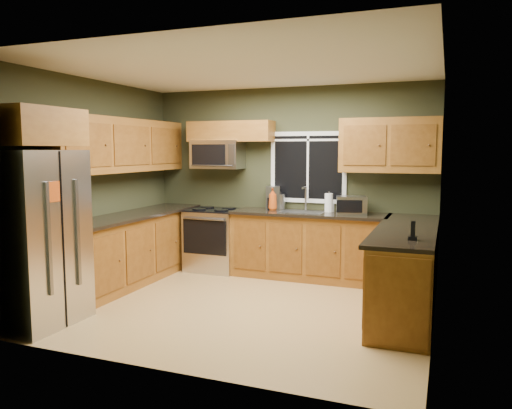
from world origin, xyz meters
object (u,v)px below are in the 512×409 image
Objects in this scene: kettle at (280,201)px; soap_bottle_a at (273,199)px; toaster_oven at (351,205)px; coffee_maker at (272,199)px; paper_towel_roll at (329,203)px; refrigerator at (35,238)px; soap_bottle_b at (330,206)px; cordless_phone at (413,234)px; range at (214,239)px; microwave at (218,155)px.

soap_bottle_a is (-0.07, -0.11, 0.04)m from kettle.
coffee_maker is (-1.18, 0.17, 0.03)m from toaster_oven.
kettle is (0.11, 0.00, -0.03)m from coffee_maker.
kettle is at bearing 170.62° from toaster_oven.
coffee_maker is 0.84m from paper_towel_roll.
paper_towel_roll is at bearing 5.07° from soap_bottle_a.
refrigerator reaches higher than kettle.
cordless_phone is at bearing -56.80° from soap_bottle_b.
refrigerator is at bearing -119.26° from soap_bottle_a.
soap_bottle_b is (0.82, 0.09, -0.08)m from soap_bottle_a.
range is 1.23× the size of microwave.
range is 1.10m from soap_bottle_a.
paper_towel_roll is at bearing 4.63° from range.
soap_bottle_a reaches higher than paper_towel_roll.
toaster_oven is 0.36m from soap_bottle_b.
kettle is (0.97, 0.04, -0.66)m from microwave.
toaster_oven is 1.65× the size of kettle.
cordless_phone is (3.63, 1.06, 0.10)m from refrigerator.
range is 2.92× the size of soap_bottle_a.
refrigerator is 6.60× the size of kettle.
refrigerator is at bearing -119.49° from kettle.
kettle is 0.73m from paper_towel_roll.
microwave is 1.10m from soap_bottle_a.
coffee_maker is at bearing 111.49° from soap_bottle_a.
soap_bottle_a is (-1.14, 0.07, 0.04)m from toaster_oven.
cordless_phone is (1.24, -1.85, -0.07)m from paper_towel_roll.
range is 1.16m from kettle.
toaster_oven reaches higher than cordless_phone.
range is 2.13m from toaster_oven.
toaster_oven is 1.40× the size of soap_bottle_a.
toaster_oven is at bearing 117.82° from cordless_phone.
soap_bottle_a is 1.74× the size of cordless_phone.
refrigerator reaches higher than toaster_oven.
toaster_oven is (2.04, -0.14, -0.67)m from microwave.
paper_towel_roll is 2.23m from cordless_phone.
cordless_phone is at bearing -56.10° from paper_towel_roll.
paper_towel_roll is at bearing 50.59° from refrigerator.
kettle is at bearing 177.30° from paper_towel_roll.
microwave is 2.36× the size of soap_bottle_a.
toaster_oven is at bearing 45.36° from refrigerator.
microwave is 4.52× the size of soap_bottle_b.
refrigerator is at bearing -117.81° from coffee_maker.
paper_towel_roll is (2.39, 2.91, 0.17)m from refrigerator.
microwave reaches higher than soap_bottle_a.
refrigerator is 3.77m from paper_towel_roll.
range is 1.27m from microwave.
microwave is 2.79× the size of kettle.
microwave is at bearing -179.41° from soap_bottle_b.
coffee_maker is at bearing 137.95° from cordless_phone.
soap_bottle_a is 1.91× the size of soap_bottle_b.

